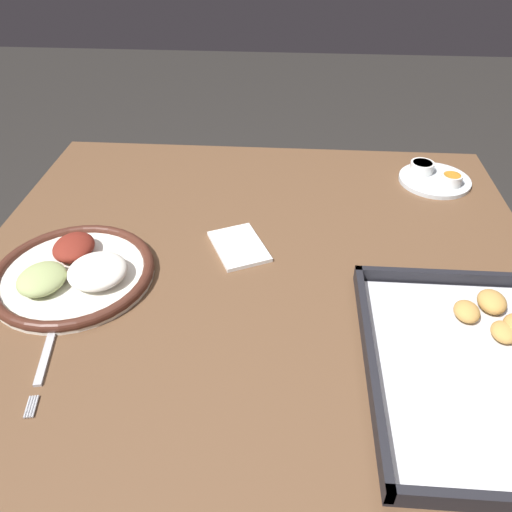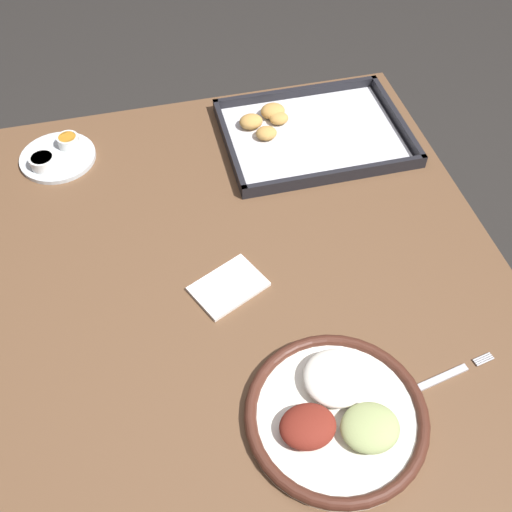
# 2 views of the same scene
# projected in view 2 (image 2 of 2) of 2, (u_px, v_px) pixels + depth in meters

# --- Properties ---
(ground_plane) EXTENTS (8.00, 8.00, 0.00)m
(ground_plane) POSITION_uv_depth(u_px,v_px,m) (249.00, 428.00, 1.70)
(ground_plane) COLOR #282623
(dining_table) EXTENTS (0.98, 1.08, 0.74)m
(dining_table) POSITION_uv_depth(u_px,v_px,m) (246.00, 300.00, 1.21)
(dining_table) COLOR brown
(dining_table) RESTS_ON ground_plane
(dinner_plate) EXTENTS (0.29, 0.29, 0.05)m
(dinner_plate) POSITION_uv_depth(u_px,v_px,m) (337.00, 413.00, 0.93)
(dinner_plate) COLOR white
(dinner_plate) RESTS_ON dining_table
(fork) EXTENTS (0.21, 0.05, 0.00)m
(fork) POSITION_uv_depth(u_px,v_px,m) (434.00, 381.00, 0.98)
(fork) COLOR #B2B2B7
(fork) RESTS_ON dining_table
(saucer_plate) EXTENTS (0.17, 0.17, 0.04)m
(saucer_plate) POSITION_uv_depth(u_px,v_px,m) (56.00, 156.00, 1.31)
(saucer_plate) COLOR silver
(saucer_plate) RESTS_ON dining_table
(baking_tray) EXTENTS (0.41, 0.31, 0.04)m
(baking_tray) POSITION_uv_depth(u_px,v_px,m) (307.00, 132.00, 1.37)
(baking_tray) COLOR black
(baking_tray) RESTS_ON dining_table
(napkin) EXTENTS (0.15, 0.14, 0.01)m
(napkin) POSITION_uv_depth(u_px,v_px,m) (228.00, 287.00, 1.10)
(napkin) COLOR white
(napkin) RESTS_ON dining_table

